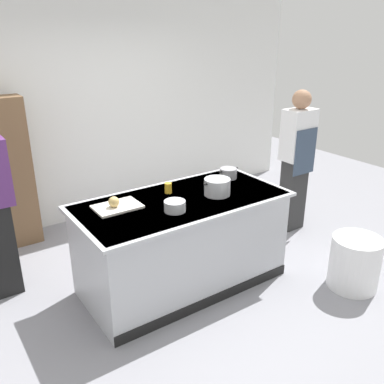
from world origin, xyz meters
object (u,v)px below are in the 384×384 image
object	(u,v)px
onion	(114,202)
stock_pot	(217,187)
juice_cup	(168,188)
trash_bin	(355,263)
person_chef	(296,158)
mixing_bowl	(175,206)
sauce_pan	(228,173)

from	to	relation	value
onion	stock_pot	bearing A→B (deg)	-14.52
juice_cup	trash_bin	world-z (taller)	juice_cup
juice_cup	person_chef	distance (m)	1.83
mixing_bowl	person_chef	size ratio (longest dim) A/B	0.11
stock_pot	person_chef	distance (m)	1.52
onion	stock_pot	distance (m)	0.97
sauce_pan	juice_cup	bearing A→B (deg)	179.82
onion	person_chef	size ratio (longest dim) A/B	0.06
stock_pot	trash_bin	xyz separation A→B (m)	(1.00, -0.90, -0.72)
trash_bin	person_chef	distance (m)	1.49
onion	mixing_bowl	distance (m)	0.53
onion	sauce_pan	bearing A→B (deg)	2.33
onion	trash_bin	bearing A→B (deg)	-30.50
stock_pot	juice_cup	bearing A→B (deg)	139.88
sauce_pan	person_chef	world-z (taller)	person_chef
stock_pot	trash_bin	distance (m)	1.52
sauce_pan	person_chef	distance (m)	1.10
trash_bin	juice_cup	bearing A→B (deg)	138.48
sauce_pan	mixing_bowl	world-z (taller)	sauce_pan
juice_cup	person_chef	size ratio (longest dim) A/B	0.06
onion	person_chef	distance (m)	2.42
onion	mixing_bowl	size ratio (longest dim) A/B	0.51
juice_cup	trash_bin	bearing A→B (deg)	-41.52
sauce_pan	onion	bearing A→B (deg)	-177.67
sauce_pan	mixing_bowl	xyz separation A→B (m)	(-0.91, -0.39, -0.01)
onion	juice_cup	size ratio (longest dim) A/B	0.95
juice_cup	stock_pot	bearing A→B (deg)	-40.12
mixing_bowl	trash_bin	bearing A→B (deg)	-27.78
sauce_pan	trash_bin	distance (m)	1.51
person_chef	stock_pot	bearing A→B (deg)	93.16
trash_bin	person_chef	bearing A→B (deg)	69.10
trash_bin	onion	bearing A→B (deg)	149.50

